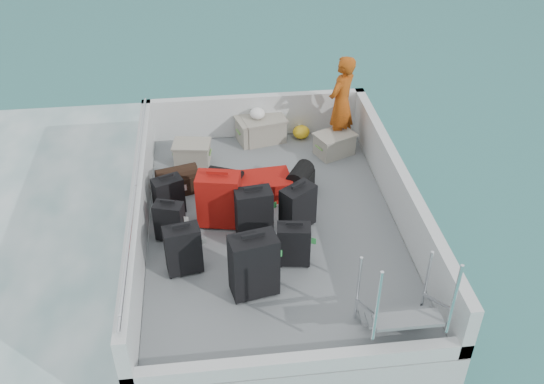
# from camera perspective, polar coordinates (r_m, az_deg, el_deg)

# --- Properties ---
(ground) EXTENTS (160.00, 160.00, 0.00)m
(ground) POSITION_cam_1_polar(r_m,az_deg,el_deg) (8.59, 0.03, -6.18)
(ground) COLOR #1B5F5E
(ground) RESTS_ON ground
(ferry_hull) EXTENTS (3.60, 5.00, 0.60)m
(ferry_hull) POSITION_cam_1_polar(r_m,az_deg,el_deg) (8.39, 0.03, -4.66)
(ferry_hull) COLOR silver
(ferry_hull) RESTS_ON ground
(deck) EXTENTS (3.30, 4.70, 0.02)m
(deck) POSITION_cam_1_polar(r_m,az_deg,el_deg) (8.20, 0.03, -3.00)
(deck) COLOR slate
(deck) RESTS_ON ferry_hull
(deck_fittings) EXTENTS (3.60, 5.00, 0.90)m
(deck_fittings) POSITION_cam_1_polar(r_m,az_deg,el_deg) (7.75, 2.85, -2.07)
(deck_fittings) COLOR silver
(deck_fittings) RESTS_ON deck
(suitcase_0) EXTENTS (0.46, 0.32, 0.66)m
(suitcase_0) POSITION_cam_1_polar(r_m,az_deg,el_deg) (7.34, -8.35, -5.45)
(suitcase_0) COLOR black
(suitcase_0) RESTS_ON deck
(suitcase_1) EXTENTS (0.41, 0.31, 0.55)m
(suitcase_1) POSITION_cam_1_polar(r_m,az_deg,el_deg) (7.88, -9.60, -2.78)
(suitcase_1) COLOR black
(suitcase_1) RESTS_ON deck
(suitcase_2) EXTENTS (0.45, 0.36, 0.57)m
(suitcase_2) POSITION_cam_1_polar(r_m,az_deg,el_deg) (8.31, -9.70, -0.43)
(suitcase_2) COLOR black
(suitcase_2) RESTS_ON deck
(suitcase_3) EXTENTS (0.59, 0.41, 0.81)m
(suitcase_3) POSITION_cam_1_polar(r_m,az_deg,el_deg) (6.94, -1.72, -6.99)
(suitcase_3) COLOR black
(suitcase_3) RESTS_ON deck
(suitcase_4) EXTENTS (0.50, 0.33, 0.69)m
(suitcase_4) POSITION_cam_1_polar(r_m,az_deg,el_deg) (7.80, -1.73, -2.00)
(suitcase_4) COLOR black
(suitcase_4) RESTS_ON deck
(suitcase_5) EXTENTS (0.61, 0.44, 0.77)m
(suitcase_5) POSITION_cam_1_polar(r_m,az_deg,el_deg) (7.99, -5.01, -0.76)
(suitcase_5) COLOR #AF160D
(suitcase_5) RESTS_ON deck
(suitcase_6) EXTENTS (0.44, 0.29, 0.57)m
(suitcase_6) POSITION_cam_1_polar(r_m,az_deg,el_deg) (7.41, 2.04, -5.00)
(suitcase_6) COLOR black
(suitcase_6) RESTS_ON deck
(suitcase_7) EXTENTS (0.52, 0.47, 0.63)m
(suitcase_7) POSITION_cam_1_polar(r_m,az_deg,el_deg) (7.94, 2.44, -1.50)
(suitcase_7) COLOR black
(suitcase_7) RESTS_ON deck
(suitcase_8) EXTENTS (0.81, 0.57, 0.31)m
(suitcase_8) POSITION_cam_1_polar(r_m,az_deg,el_deg) (8.62, -0.82, 0.53)
(suitcase_8) COLOR #AF160D
(suitcase_8) RESTS_ON deck
(duffel_0) EXTENTS (0.64, 0.44, 0.32)m
(duffel_0) POSITION_cam_1_polar(r_m,az_deg,el_deg) (8.79, -8.87, 0.89)
(duffel_0) COLOR black
(duffel_0) RESTS_ON deck
(duffel_1) EXTENTS (0.56, 0.47, 0.32)m
(duffel_1) POSITION_cam_1_polar(r_m,az_deg,el_deg) (8.67, -4.37, 0.71)
(duffel_1) COLOR black
(duffel_1) RESTS_ON deck
(duffel_2) EXTENTS (0.48, 0.53, 0.32)m
(duffel_2) POSITION_cam_1_polar(r_m,az_deg,el_deg) (8.70, 2.65, 0.95)
(duffel_2) COLOR black
(duffel_2) RESTS_ON deck
(crate_0) EXTENTS (0.58, 0.44, 0.32)m
(crate_0) POSITION_cam_1_polar(r_m,az_deg,el_deg) (9.42, -7.51, 3.61)
(crate_0) COLOR gray
(crate_0) RESTS_ON deck
(crate_1) EXTENTS (0.72, 0.57, 0.38)m
(crate_1) POSITION_cam_1_polar(r_m,az_deg,el_deg) (9.91, -0.77, 5.87)
(crate_1) COLOR gray
(crate_1) RESTS_ON deck
(crate_2) EXTENTS (0.71, 0.57, 0.38)m
(crate_2) POSITION_cam_1_polar(r_m,az_deg,el_deg) (9.90, -1.35, 5.82)
(crate_2) COLOR gray
(crate_2) RESTS_ON deck
(crate_3) EXTENTS (0.66, 0.57, 0.33)m
(crate_3) POSITION_cam_1_polar(r_m,az_deg,el_deg) (9.60, 5.89, 4.45)
(crate_3) COLOR gray
(crate_3) RESTS_ON deck
(yellow_bag) EXTENTS (0.28, 0.26, 0.22)m
(yellow_bag) POSITION_cam_1_polar(r_m,az_deg,el_deg) (10.02, 2.76, 5.66)
(yellow_bag) COLOR yellow
(yellow_bag) RESTS_ON deck
(white_bag) EXTENTS (0.24, 0.24, 0.18)m
(white_bag) POSITION_cam_1_polar(r_m,az_deg,el_deg) (9.77, -1.38, 7.24)
(white_bag) COLOR white
(white_bag) RESTS_ON crate_2
(passenger) EXTENTS (0.66, 0.66, 1.54)m
(passenger) POSITION_cam_1_polar(r_m,az_deg,el_deg) (9.53, 6.53, 8.30)
(passenger) COLOR orange
(passenger) RESTS_ON deck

